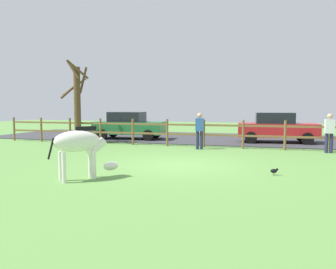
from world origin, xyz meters
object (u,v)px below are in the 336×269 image
Objects in this scene: visitor_right_of_tree at (329,131)px; parked_car_green at (129,125)px; parked_car_red at (276,127)px; bare_tree at (77,101)px; crow_on_grass at (274,171)px; zebra at (80,145)px; visitor_left_of_tree at (200,129)px.

parked_car_green is at bearing 164.87° from visitor_right_of_tree.
bare_tree is at bearing -163.14° from parked_car_red.
visitor_right_of_tree is (2.21, 5.42, 0.78)m from crow_on_grass.
bare_tree reaches higher than parked_car_red.
zebra is 0.39× the size of parked_car_red.
zebra is 7.43× the size of crow_on_grass.
bare_tree is 19.83× the size of crow_on_grass.
visitor_left_of_tree is (6.61, -0.59, -1.30)m from bare_tree.
crow_on_grass is at bearing 23.11° from zebra.
visitor_right_of_tree is (7.11, 7.51, -0.02)m from zebra.
parked_car_green is (-3.08, 10.27, -0.08)m from zebra.
parked_car_red reaches higher than crow_on_grass.
zebra is (4.89, -7.73, -1.28)m from bare_tree.
zebra is 10.72m from parked_car_green.
bare_tree is 2.60× the size of visitor_right_of_tree.
visitor_left_of_tree reaches higher than crow_on_grass.
bare_tree is 3.40m from parked_car_green.
zebra is at bearing -103.57° from visitor_left_of_tree.
parked_car_red is (8.16, 0.47, 0.00)m from parked_car_green.
parked_car_green is 2.52× the size of visitor_left_of_tree.
parked_car_red is at bearing 88.87° from crow_on_grass.
visitor_right_of_tree is at bearing 3.96° from visitor_left_of_tree.
crow_on_grass is (9.79, -5.63, -2.08)m from bare_tree.
bare_tree is at bearing 178.98° from visitor_right_of_tree.
bare_tree is at bearing -125.33° from parked_car_green.
visitor_left_of_tree is at bearing -33.09° from parked_car_green.
parked_car_green is 1.00× the size of parked_car_red.
zebra is at bearing -133.44° from visitor_right_of_tree.
bare_tree is 9.23m from zebra.
bare_tree reaches higher than visitor_right_of_tree.
crow_on_grass is 0.05× the size of parked_car_green.
zebra is 0.39× the size of parked_car_green.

